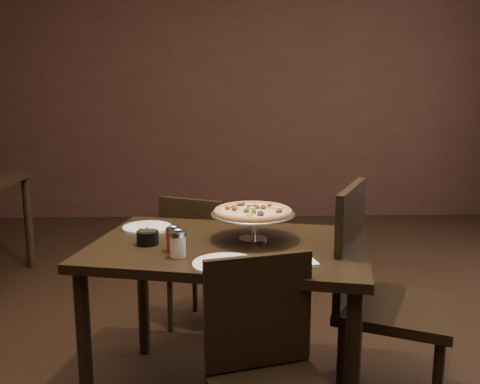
{
  "coord_description": "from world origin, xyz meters",
  "views": [
    {
      "loc": [
        -0.08,
        -2.31,
        1.43
      ],
      "look_at": [
        -0.01,
        0.0,
        0.97
      ],
      "focal_mm": 40.0,
      "sensor_mm": 36.0,
      "label": 1
    }
  ],
  "objects": [
    {
      "name": "pepper_flake_shaker",
      "position": [
        -0.29,
        -0.15,
        0.8
      ],
      "size": [
        0.06,
        0.06,
        0.11
      ],
      "color": "maroon",
      "rests_on": "dining_table"
    },
    {
      "name": "napkin_stack",
      "position": [
        0.19,
        -0.32,
        0.76
      ],
      "size": [
        0.19,
        0.19,
        0.02
      ],
      "primitive_type": "cube",
      "rotation": [
        0.0,
        0.0,
        0.22
      ],
      "color": "white",
      "rests_on": "dining_table"
    },
    {
      "name": "packet_caddy",
      "position": [
        -0.42,
        -0.05,
        0.78
      ],
      "size": [
        0.1,
        0.1,
        0.08
      ],
      "rotation": [
        0.0,
        0.0,
        -0.02
      ],
      "color": "black",
      "rests_on": "dining_table"
    },
    {
      "name": "serving_spatula",
      "position": [
        0.09,
        -0.06,
        0.87
      ],
      "size": [
        0.13,
        0.13,
        0.02
      ],
      "rotation": [
        0.0,
        0.0,
        -0.55
      ],
      "color": "#B1B1B8",
      "rests_on": "pizza_stand"
    },
    {
      "name": "dining_table",
      "position": [
        -0.06,
        -0.05,
        0.65
      ],
      "size": [
        1.33,
        1.03,
        0.75
      ],
      "rotation": [
        0.0,
        0.0,
        -0.21
      ],
      "color": "black",
      "rests_on": "ground"
    },
    {
      "name": "chair_far",
      "position": [
        -0.23,
        0.67,
        0.45
      ],
      "size": [
        0.51,
        0.51,
        0.82
      ],
      "rotation": [
        0.0,
        0.0,
        2.71
      ],
      "color": "black",
      "rests_on": "ground"
    },
    {
      "name": "parmesan_shaker",
      "position": [
        -0.27,
        -0.22,
        0.8
      ],
      "size": [
        0.07,
        0.07,
        0.12
      ],
      "color": "beige",
      "rests_on": "dining_table"
    },
    {
      "name": "plate_left",
      "position": [
        -0.46,
        0.21,
        0.75
      ],
      "size": [
        0.24,
        0.24,
        0.01
      ],
      "primitive_type": "cylinder",
      "color": "white",
      "rests_on": "dining_table"
    },
    {
      "name": "pizza_stand",
      "position": [
        0.05,
        0.01,
        0.87
      ],
      "size": [
        0.38,
        0.38,
        0.16
      ],
      "color": "#B1B1B8",
      "rests_on": "dining_table"
    },
    {
      "name": "chair_near",
      "position": [
        0.07,
        -0.64,
        0.46
      ],
      "size": [
        0.49,
        0.49,
        0.85
      ],
      "rotation": [
        0.0,
        0.0,
        0.28
      ],
      "color": "black",
      "rests_on": "ground"
    },
    {
      "name": "room",
      "position": [
        0.06,
        0.03,
        1.4
      ],
      "size": [
        6.04,
        7.04,
        2.84
      ],
      "color": "black",
      "rests_on": "ground"
    },
    {
      "name": "chair_side",
      "position": [
        0.59,
        -0.13,
        0.55
      ],
      "size": [
        0.62,
        0.62,
        1.01
      ],
      "rotation": [
        0.0,
        0.0,
        1.14
      ],
      "color": "black",
      "rests_on": "ground"
    },
    {
      "name": "plate_near",
      "position": [
        -0.08,
        -0.34,
        0.75
      ],
      "size": [
        0.26,
        0.26,
        0.01
      ],
      "primitive_type": "cylinder",
      "color": "white",
      "rests_on": "dining_table"
    }
  ]
}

